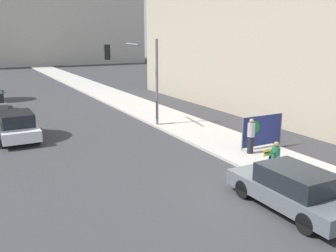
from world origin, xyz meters
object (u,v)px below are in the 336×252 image
object	(u,v)px
seated_protester	(277,156)
traffic_light_pole	(138,68)
jogger_on_sidewalk	(251,136)
protest_banner	(262,131)
car_on_road_nearest	(17,126)
parked_car_curbside	(292,189)

from	to	relation	value
seated_protester	traffic_light_pole	world-z (taller)	traffic_light_pole
jogger_on_sidewalk	protest_banner	xyz separation A→B (m)	(1.09, 0.48, 0.01)
jogger_on_sidewalk	car_on_road_nearest	distance (m)	12.15
jogger_on_sidewalk	car_on_road_nearest	world-z (taller)	jogger_on_sidewalk
jogger_on_sidewalk	parked_car_curbside	xyz separation A→B (m)	(-2.47, -4.92, -0.25)
traffic_light_pole	parked_car_curbside	xyz separation A→B (m)	(-0.09, -12.27, -2.90)
jogger_on_sidewalk	parked_car_curbside	size ratio (longest dim) A/B	0.37
seated_protester	parked_car_curbside	world-z (taller)	parked_car_curbside
jogger_on_sidewalk	traffic_light_pole	size ratio (longest dim) A/B	0.32
parked_car_curbside	jogger_on_sidewalk	bearing A→B (deg)	63.32
traffic_light_pole	car_on_road_nearest	bearing A→B (deg)	174.27
seated_protester	car_on_road_nearest	distance (m)	13.37
jogger_on_sidewalk	protest_banner	size ratio (longest dim) A/B	0.66
parked_car_curbside	car_on_road_nearest	xyz separation A→B (m)	(-6.64, 12.94, 0.04)
seated_protester	jogger_on_sidewalk	size ratio (longest dim) A/B	0.73
traffic_light_pole	car_on_road_nearest	xyz separation A→B (m)	(-6.73, 0.68, -2.86)
jogger_on_sidewalk	parked_car_curbside	distance (m)	5.51
seated_protester	parked_car_curbside	bearing A→B (deg)	-111.50
protest_banner	parked_car_curbside	world-z (taller)	protest_banner
jogger_on_sidewalk	protest_banner	distance (m)	1.19
seated_protester	jogger_on_sidewalk	world-z (taller)	jogger_on_sidewalk
seated_protester	jogger_on_sidewalk	distance (m)	2.35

